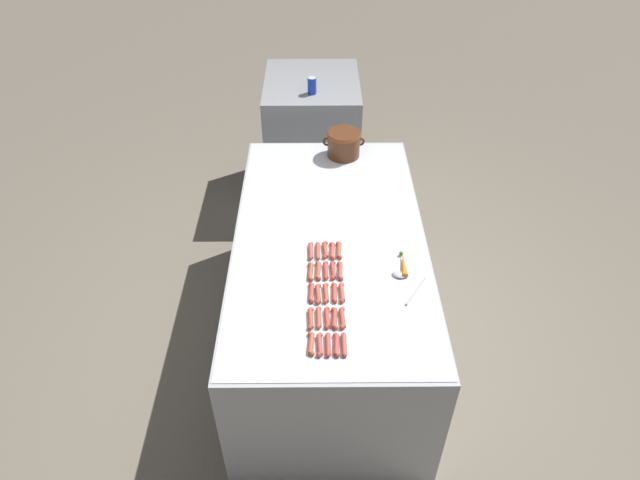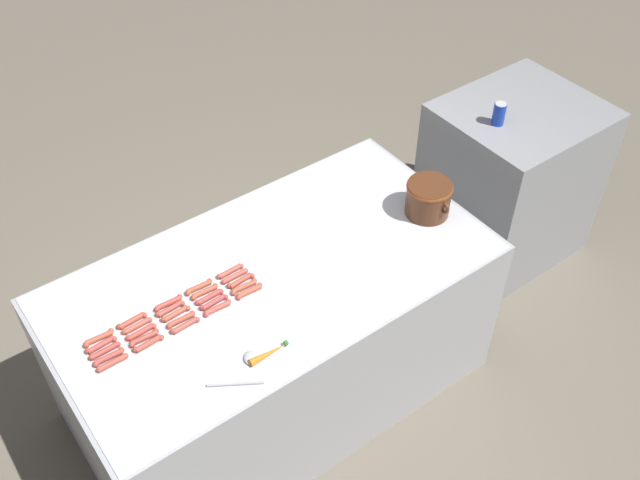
{
  "view_description": "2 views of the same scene",
  "coord_description": "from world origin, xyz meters",
  "px_view_note": "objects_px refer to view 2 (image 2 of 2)",
  "views": [
    {
      "loc": [
        -0.07,
        -2.36,
        2.85
      ],
      "look_at": [
        -0.05,
        -0.08,
        0.91
      ],
      "focal_mm": 31.11,
      "sensor_mm": 36.0,
      "label": 1
    },
    {
      "loc": [
        1.91,
        -1.14,
        3.21
      ],
      "look_at": [
        0.05,
        0.23,
        0.99
      ],
      "focal_mm": 40.58,
      "sensor_mm": 36.0,
      "label": 2
    }
  ],
  "objects_px": {
    "hot_dog_3": "(199,287)",
    "hot_dog_4": "(230,271)",
    "hot_dog_8": "(204,292)",
    "back_cabinet": "(509,181)",
    "hot_dog_17": "(181,320)",
    "hot_dog_22": "(185,325)",
    "hot_dog_9": "(235,276)",
    "hot_dog_15": "(109,357)",
    "soda_can": "(499,114)",
    "hot_dog_21": "(148,344)",
    "hot_dog_20": "(112,363)",
    "hot_dog_19": "(244,287)",
    "hot_dog_18": "(214,302)",
    "carrot": "(270,353)",
    "hot_dog_6": "(137,326)",
    "hot_dog_23": "(217,308)",
    "hot_dog_14": "(241,281)",
    "hot_dog_16": "(144,338)",
    "hot_dog_2": "(168,303)",
    "hot_dog_7": "(170,309)",
    "hot_dog_24": "(249,291)",
    "hot_dog_11": "(141,332)",
    "hot_dog_12": "(176,314)",
    "hot_dog_13": "(209,297)",
    "hot_dog_5": "(101,345)",
    "hot_dog_10": "(105,351)",
    "bean_pot": "(428,197)",
    "hot_dog_0": "(99,338)",
    "serving_spoon": "(245,366)"
  },
  "relations": [
    {
      "from": "hot_dog_9",
      "to": "hot_dog_15",
      "type": "relative_size",
      "value": 1.0
    },
    {
      "from": "hot_dog_4",
      "to": "soda_can",
      "type": "distance_m",
      "value": 1.67
    },
    {
      "from": "hot_dog_7",
      "to": "hot_dog_17",
      "type": "xyz_separation_m",
      "value": [
        0.08,
        0.01,
        0.0
      ]
    },
    {
      "from": "hot_dog_4",
      "to": "hot_dog_20",
      "type": "distance_m",
      "value": 0.65
    },
    {
      "from": "hot_dog_5",
      "to": "serving_spoon",
      "type": "xyz_separation_m",
      "value": [
        0.43,
        0.41,
        -0.0
      ]
    },
    {
      "from": "hot_dog_7",
      "to": "hot_dog_11",
      "type": "distance_m",
      "value": 0.16
    },
    {
      "from": "hot_dog_10",
      "to": "hot_dog_19",
      "type": "relative_size",
      "value": 1.0
    },
    {
      "from": "hot_dog_17",
      "to": "hot_dog_22",
      "type": "height_order",
      "value": "same"
    },
    {
      "from": "back_cabinet",
      "to": "hot_dog_20",
      "type": "bearing_deg",
      "value": -86.52
    },
    {
      "from": "back_cabinet",
      "to": "hot_dog_14",
      "type": "height_order",
      "value": "back_cabinet"
    },
    {
      "from": "hot_dog_7",
      "to": "hot_dog_22",
      "type": "distance_m",
      "value": 0.12
    },
    {
      "from": "hot_dog_7",
      "to": "hot_dog_23",
      "type": "relative_size",
      "value": 1.0
    },
    {
      "from": "hot_dog_8",
      "to": "hot_dog_11",
      "type": "height_order",
      "value": "same"
    },
    {
      "from": "hot_dog_12",
      "to": "hot_dog_23",
      "type": "xyz_separation_m",
      "value": [
        0.08,
        0.16,
        0.0
      ]
    },
    {
      "from": "hot_dog_9",
      "to": "hot_dog_17",
      "type": "distance_m",
      "value": 0.32
    },
    {
      "from": "hot_dog_8",
      "to": "back_cabinet",
      "type": "bearing_deg",
      "value": 91.12
    },
    {
      "from": "hot_dog_0",
      "to": "hot_dog_3",
      "type": "bearing_deg",
      "value": 90.59
    },
    {
      "from": "hot_dog_4",
      "to": "hot_dog_7",
      "type": "distance_m",
      "value": 0.32
    },
    {
      "from": "hot_dog_18",
      "to": "carrot",
      "type": "height_order",
      "value": "carrot"
    },
    {
      "from": "hot_dog_5",
      "to": "hot_dog_17",
      "type": "xyz_separation_m",
      "value": [
        0.07,
        0.32,
        0.0
      ]
    },
    {
      "from": "hot_dog_2",
      "to": "hot_dog_3",
      "type": "bearing_deg",
      "value": 91.71
    },
    {
      "from": "hot_dog_3",
      "to": "soda_can",
      "type": "bearing_deg",
      "value": 89.94
    },
    {
      "from": "hot_dog_16",
      "to": "hot_dog_2",
      "type": "bearing_deg",
      "value": 123.07
    },
    {
      "from": "hot_dog_17",
      "to": "hot_dog_19",
      "type": "xyz_separation_m",
      "value": [
        -0.0,
        0.31,
        0.0
      ]
    },
    {
      "from": "hot_dog_9",
      "to": "hot_dog_20",
      "type": "height_order",
      "value": "same"
    },
    {
      "from": "hot_dog_6",
      "to": "hot_dog_13",
      "type": "relative_size",
      "value": 1.0
    },
    {
      "from": "hot_dog_16",
      "to": "hot_dog_19",
      "type": "xyz_separation_m",
      "value": [
        0.0,
        0.48,
        0.0
      ]
    },
    {
      "from": "hot_dog_5",
      "to": "hot_dog_15",
      "type": "distance_m",
      "value": 0.07
    },
    {
      "from": "hot_dog_19",
      "to": "hot_dog_24",
      "type": "distance_m",
      "value": 0.04
    },
    {
      "from": "hot_dog_5",
      "to": "serving_spoon",
      "type": "relative_size",
      "value": 0.55
    },
    {
      "from": "hot_dog_0",
      "to": "hot_dog_9",
      "type": "height_order",
      "value": "same"
    },
    {
      "from": "hot_dog_13",
      "to": "hot_dog_20",
      "type": "relative_size",
      "value": 1.0
    },
    {
      "from": "hot_dog_15",
      "to": "hot_dog_24",
      "type": "relative_size",
      "value": 1.0
    },
    {
      "from": "hot_dog_8",
      "to": "hot_dog_13",
      "type": "xyz_separation_m",
      "value": [
        0.04,
        0.0,
        0.0
      ]
    },
    {
      "from": "hot_dog_0",
      "to": "hot_dog_15",
      "type": "xyz_separation_m",
      "value": [
        0.11,
        -0.01,
        0.0
      ]
    },
    {
      "from": "hot_dog_4",
      "to": "hot_dog_21",
      "type": "xyz_separation_m",
      "value": [
        0.15,
        -0.48,
        0.0
      ]
    },
    {
      "from": "hot_dog_7",
      "to": "hot_dog_11",
      "type": "relative_size",
      "value": 1.0
    },
    {
      "from": "hot_dog_18",
      "to": "hot_dog_24",
      "type": "relative_size",
      "value": 1.0
    },
    {
      "from": "hot_dog_12",
      "to": "hot_dog_14",
      "type": "relative_size",
      "value": 1.0
    },
    {
      "from": "hot_dog_8",
      "to": "hot_dog_19",
      "type": "distance_m",
      "value": 0.17
    },
    {
      "from": "hot_dog_7",
      "to": "hot_dog_21",
      "type": "distance_m",
      "value": 0.19
    },
    {
      "from": "hot_dog_6",
      "to": "hot_dog_12",
      "type": "distance_m",
      "value": 0.16
    },
    {
      "from": "hot_dog_14",
      "to": "hot_dog_6",
      "type": "bearing_deg",
      "value": -94.42
    },
    {
      "from": "carrot",
      "to": "bean_pot",
      "type": "bearing_deg",
      "value": 103.88
    },
    {
      "from": "back_cabinet",
      "to": "hot_dog_3",
      "type": "relative_size",
      "value": 7.43
    },
    {
      "from": "hot_dog_15",
      "to": "hot_dog_21",
      "type": "distance_m",
      "value": 0.16
    },
    {
      "from": "hot_dog_21",
      "to": "hot_dog_22",
      "type": "height_order",
      "value": "same"
    },
    {
      "from": "hot_dog_3",
      "to": "hot_dog_4",
      "type": "bearing_deg",
      "value": 90.08
    },
    {
      "from": "bean_pot",
      "to": "hot_dog_16",
      "type": "bearing_deg",
      "value": -93.91
    },
    {
      "from": "hot_dog_6",
      "to": "hot_dog_23",
      "type": "distance_m",
      "value": 0.34
    }
  ]
}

